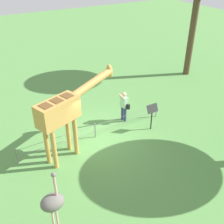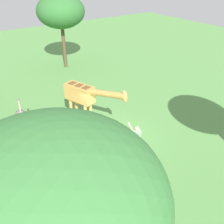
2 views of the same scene
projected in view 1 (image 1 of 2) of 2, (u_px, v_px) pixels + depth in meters
name	position (u px, v px, depth m)	size (l,w,h in m)	color
ground_plane	(96.00, 138.00, 12.28)	(60.00, 60.00, 0.00)	#568E47
giraffe	(65.00, 110.00, 10.24)	(3.93, 1.80, 3.23)	#C69347
visitor	(124.00, 105.00, 13.06)	(0.63, 0.58, 1.72)	navy
ostrich	(53.00, 202.00, 7.67)	(0.70, 0.56, 2.25)	#CC9E93
info_sign	(152.00, 112.00, 12.40)	(0.56, 0.21, 1.32)	black
wire_fence	(95.00, 130.00, 12.11)	(7.05, 0.05, 0.75)	slate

